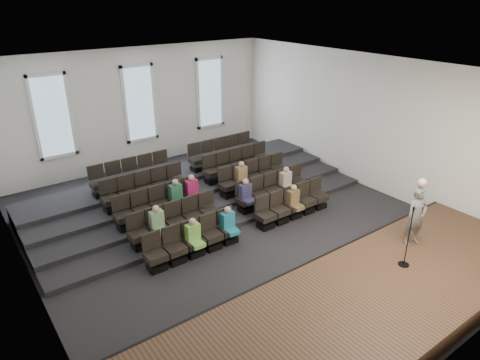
% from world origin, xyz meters
% --- Properties ---
extents(ground, '(14.00, 14.00, 0.00)m').
position_xyz_m(ground, '(0.00, 0.00, 0.00)').
color(ground, black).
rests_on(ground, ground).
extents(ceiling, '(12.00, 14.00, 0.02)m').
position_xyz_m(ceiling, '(0.00, 0.00, 5.01)').
color(ceiling, white).
rests_on(ceiling, ground).
extents(wall_back, '(12.00, 0.04, 5.00)m').
position_xyz_m(wall_back, '(0.00, 7.02, 2.50)').
color(wall_back, white).
rests_on(wall_back, ground).
extents(wall_front, '(12.00, 0.04, 5.00)m').
position_xyz_m(wall_front, '(0.00, -7.02, 2.50)').
color(wall_front, white).
rests_on(wall_front, ground).
extents(wall_left, '(0.04, 14.00, 5.00)m').
position_xyz_m(wall_left, '(-6.02, 0.00, 2.50)').
color(wall_left, white).
rests_on(wall_left, ground).
extents(wall_right, '(0.04, 14.00, 5.00)m').
position_xyz_m(wall_right, '(6.02, 0.00, 2.50)').
color(wall_right, white).
rests_on(wall_right, ground).
extents(stage, '(11.80, 3.60, 0.50)m').
position_xyz_m(stage, '(0.00, -5.10, 0.25)').
color(stage, '#4F3222').
rests_on(stage, ground).
extents(stage_lip, '(11.80, 0.06, 0.52)m').
position_xyz_m(stage_lip, '(0.00, -3.33, 0.25)').
color(stage_lip, black).
rests_on(stage_lip, ground).
extents(risers, '(11.80, 4.80, 0.60)m').
position_xyz_m(risers, '(0.00, 3.17, 0.20)').
color(risers, black).
rests_on(risers, ground).
extents(seating_rows, '(6.80, 4.70, 1.67)m').
position_xyz_m(seating_rows, '(-0.00, 1.54, 0.68)').
color(seating_rows, black).
rests_on(seating_rows, ground).
extents(windows, '(8.44, 0.10, 3.24)m').
position_xyz_m(windows, '(0.00, 6.95, 2.70)').
color(windows, white).
rests_on(windows, wall_back).
extents(audience, '(5.45, 2.64, 1.10)m').
position_xyz_m(audience, '(-0.08, 0.45, 0.83)').
color(audience, '#75B649').
rests_on(audience, seating_rows).
extents(speaker, '(0.71, 0.56, 1.71)m').
position_xyz_m(speaker, '(2.94, -4.36, 1.36)').
color(speaker, '#5C5A57').
rests_on(speaker, stage).
extents(mic_stand, '(0.28, 0.28, 1.69)m').
position_xyz_m(mic_stand, '(1.85, -4.86, 1.00)').
color(mic_stand, black).
rests_on(mic_stand, stage).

